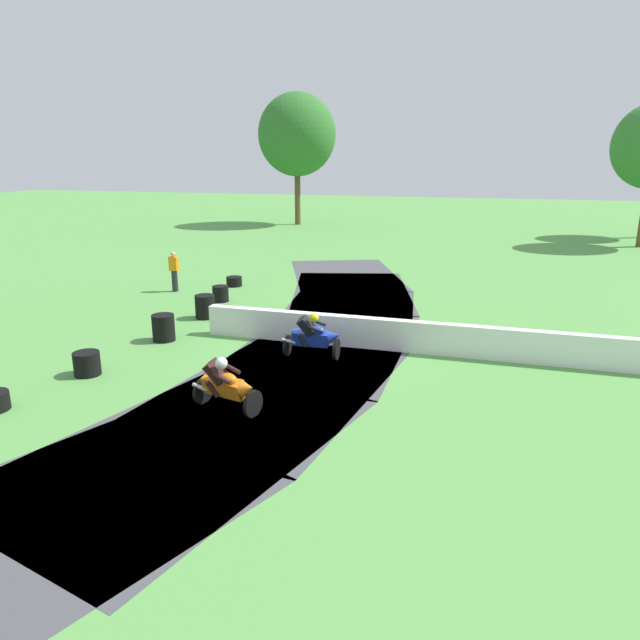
# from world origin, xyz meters

# --- Properties ---
(ground_plane) EXTENTS (120.00, 120.00, 0.00)m
(ground_plane) POSITION_xyz_m (0.00, 0.00, 0.00)
(ground_plane) COLOR #569947
(track_asphalt) EXTENTS (8.42, 28.72, 0.01)m
(track_asphalt) POSITION_xyz_m (-0.88, 0.03, 0.00)
(track_asphalt) COLOR #47474C
(track_asphalt) RESTS_ON ground
(safety_barrier) EXTENTS (17.37, 0.85, 0.90)m
(safety_barrier) POSITION_xyz_m (4.95, -0.16, 0.45)
(safety_barrier) COLOR white
(safety_barrier) RESTS_ON ground
(motorcycle_lead_orange) EXTENTS (1.69, 1.14, 1.42)m
(motorcycle_lead_orange) POSITION_xyz_m (-0.95, -5.16, 0.63)
(motorcycle_lead_orange) COLOR black
(motorcycle_lead_orange) RESTS_ON ground
(motorcycle_chase_blue) EXTENTS (1.68, 0.80, 1.43)m
(motorcycle_chase_blue) POSITION_xyz_m (-0.04, -1.36, 0.64)
(motorcycle_chase_blue) COLOR black
(motorcycle_chase_blue) RESTS_ON ground
(tire_stack_mid_a) EXTENTS (0.67, 0.67, 0.60)m
(tire_stack_mid_a) POSITION_xyz_m (-5.28, -3.99, 0.30)
(tire_stack_mid_a) COLOR black
(tire_stack_mid_a) RESTS_ON ground
(tire_stack_mid_b) EXTENTS (0.67, 0.67, 0.80)m
(tire_stack_mid_b) POSITION_xyz_m (-4.81, -0.93, 0.40)
(tire_stack_mid_b) COLOR black
(tire_stack_mid_b) RESTS_ON ground
(tire_stack_far) EXTENTS (0.67, 0.67, 0.80)m
(tire_stack_far) POSITION_xyz_m (-4.69, 1.67, 0.40)
(tire_stack_far) COLOR black
(tire_stack_far) RESTS_ON ground
(tire_stack_extra_a) EXTENTS (0.61, 0.61, 0.60)m
(tire_stack_extra_a) POSITION_xyz_m (-5.13, 3.94, 0.30)
(tire_stack_extra_a) COLOR black
(tire_stack_extra_a) RESTS_ON ground
(tire_stack_extra_b) EXTENTS (0.66, 0.66, 0.40)m
(tire_stack_extra_b) POSITION_xyz_m (-5.68, 6.55, 0.20)
(tire_stack_extra_b) COLOR black
(tire_stack_extra_b) RESTS_ON ground
(track_marshal) EXTENTS (0.34, 0.24, 1.63)m
(track_marshal) POSITION_xyz_m (-7.62, 5.04, 0.82)
(track_marshal) COLOR #232328
(track_marshal) RESTS_ON ground
(tree_far_right) EXTENTS (5.83, 5.83, 9.76)m
(tree_far_right) POSITION_xyz_m (-9.42, 28.29, 6.69)
(tree_far_right) COLOR brown
(tree_far_right) RESTS_ON ground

